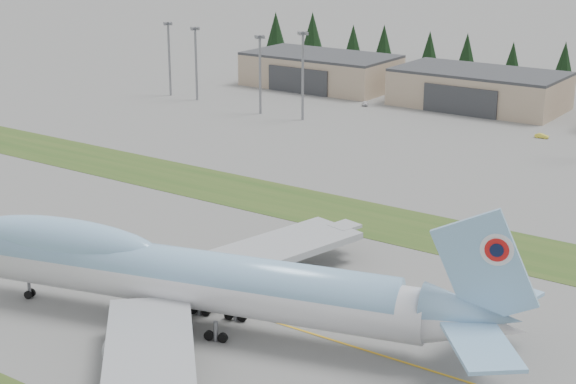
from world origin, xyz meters
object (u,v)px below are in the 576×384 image
Objects in this scene: service_vehicle_a at (365,105)px; service_vehicle_b at (542,138)px; hangar_center at (479,89)px; hangar_left at (320,70)px; boeing_747_freighter at (193,278)px.

service_vehicle_b is at bearing -36.73° from service_vehicle_a.
service_vehicle_a reaches higher than service_vehicle_b.
hangar_left is at bearing 180.00° from hangar_center.
hangar_left is 87.49m from service_vehicle_b.
boeing_747_freighter is 1.72× the size of hangar_center.
service_vehicle_b is (56.50, -8.78, 0.00)m from service_vehicle_a.
boeing_747_freighter is at bearing -62.81° from hangar_left.
boeing_747_freighter is at bearing -80.73° from hangar_center.
hangar_center is at bearing 84.39° from boeing_747_freighter.
hangar_center is 38.84m from service_vehicle_b.
hangar_center is at bearing 42.14° from service_vehicle_b.
hangar_left is at bearing 102.31° from boeing_747_freighter.
service_vehicle_a is at bearing 96.15° from boeing_747_freighter.
service_vehicle_b is at bearing -42.46° from hangar_center.
boeing_747_freighter is 21.54× the size of service_vehicle_a.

